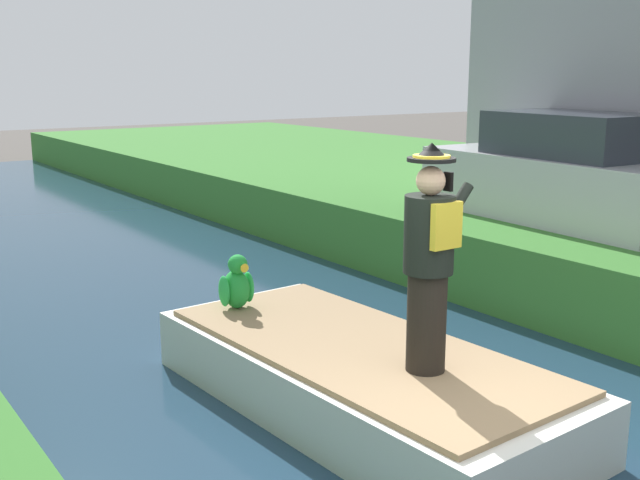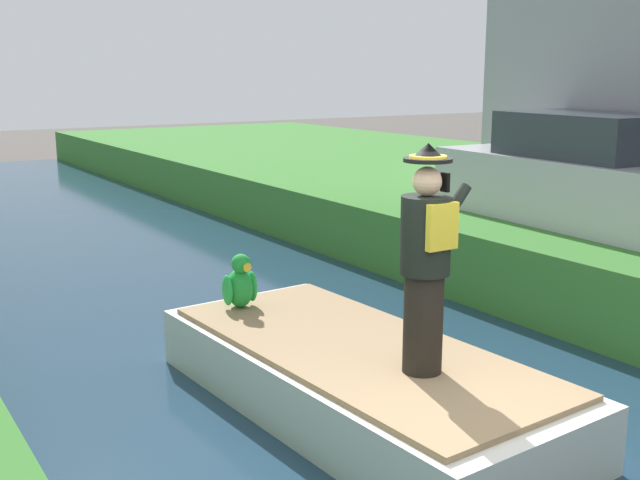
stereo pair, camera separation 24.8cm
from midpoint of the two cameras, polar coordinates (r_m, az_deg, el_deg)
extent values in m
cube|color=silver|center=(7.09, 3.78, -10.25)|extent=(2.03, 4.29, 0.56)
cube|color=#997A56|center=(6.98, 3.82, -7.94)|extent=(1.87, 3.95, 0.05)
cylinder|color=black|center=(6.32, 8.70, -6.05)|extent=(0.32, 0.32, 0.82)
cylinder|color=black|center=(6.13, 8.91, 0.34)|extent=(0.40, 0.40, 0.62)
cube|color=gold|center=(5.98, 10.15, 0.96)|extent=(0.28, 0.06, 0.36)
sphere|color=#DBA884|center=(6.06, 9.05, 4.28)|extent=(0.23, 0.23, 0.23)
cylinder|color=black|center=(6.04, 9.10, 5.83)|extent=(0.38, 0.38, 0.03)
cone|color=black|center=(6.03, 9.12, 6.49)|extent=(0.26, 0.26, 0.12)
cylinder|color=gold|center=(6.04, 9.11, 6.06)|extent=(0.29, 0.29, 0.02)
cylinder|color=black|center=(6.22, 10.73, 2.13)|extent=(0.38, 0.09, 0.43)
cube|color=black|center=(6.11, 10.33, 4.19)|extent=(0.03, 0.08, 0.15)
ellipsoid|color=green|center=(8.02, -5.04, -3.55)|extent=(0.26, 0.32, 0.40)
sphere|color=green|center=(7.92, -4.94, -1.74)|extent=(0.20, 0.20, 0.20)
cone|color=yellow|center=(7.83, -4.60, -1.96)|extent=(0.09, 0.09, 0.09)
ellipsoid|color=green|center=(7.96, -5.93, -3.70)|extent=(0.08, 0.20, 0.32)
ellipsoid|color=green|center=(8.08, -4.16, -3.41)|extent=(0.08, 0.20, 0.32)
cube|color=#B7B7BC|center=(11.51, 18.56, 3.65)|extent=(1.91, 4.09, 0.90)
cube|color=#2D333D|center=(11.30, 19.61, 7.27)|extent=(1.56, 2.27, 0.60)
camera|label=1|loc=(0.12, -88.98, 0.22)|focal=43.57mm
camera|label=2|loc=(0.12, 91.02, -0.22)|focal=43.57mm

